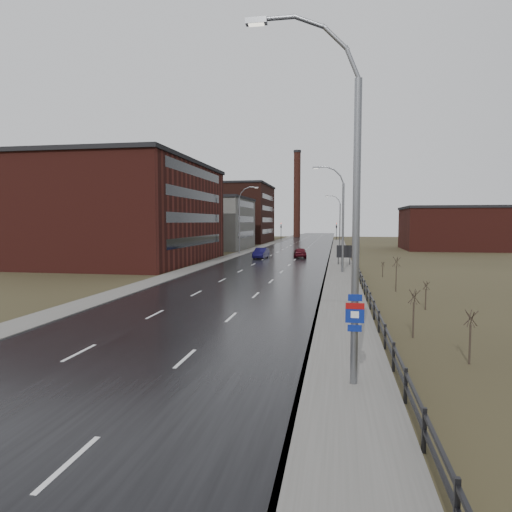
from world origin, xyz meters
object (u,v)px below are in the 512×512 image
at_px(car_near, 261,253).
at_px(car_far, 300,253).
at_px(streetlight_main, 346,204).
at_px(billboard, 344,252).

height_order(car_near, car_far, car_far).
relative_size(streetlight_main, billboard, 4.68).
xyz_separation_m(car_near, car_far, (5.62, 2.46, 0.00)).
relative_size(billboard, car_far, 0.56).
height_order(billboard, car_near, billboard).
distance_m(streetlight_main, billboard, 42.82).
height_order(streetlight_main, car_far, streetlight_main).
xyz_separation_m(streetlight_main, car_near, (-11.41, 51.83, -5.28)).
bearing_deg(car_far, car_near, 16.12).
bearing_deg(car_near, car_far, 26.71).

